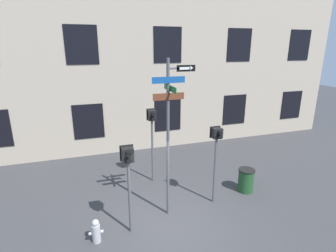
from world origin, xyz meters
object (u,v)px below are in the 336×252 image
at_px(pedestrian_signal_right, 216,146).
at_px(pedestrian_signal_across, 152,127).
at_px(trash_bin, 246,180).
at_px(street_sign_pole, 170,126).
at_px(pedestrian_signal_left, 128,166).
at_px(fire_hydrant, 96,231).

bearing_deg(pedestrian_signal_right, pedestrian_signal_across, 127.34).
xyz_separation_m(pedestrian_signal_right, pedestrian_signal_across, (-1.62, 2.12, 0.19)).
height_order(pedestrian_signal_right, trash_bin, pedestrian_signal_right).
xyz_separation_m(street_sign_pole, pedestrian_signal_left, (-1.35, -0.48, -0.88)).
bearing_deg(pedestrian_signal_across, fire_hydrant, -129.63).
xyz_separation_m(pedestrian_signal_left, pedestrian_signal_across, (1.40, 2.76, 0.20)).
height_order(street_sign_pole, pedestrian_signal_across, street_sign_pole).
bearing_deg(fire_hydrant, trash_bin, 10.76).
bearing_deg(pedestrian_signal_across, pedestrian_signal_left, -116.92).
distance_m(street_sign_pole, pedestrian_signal_left, 1.69).
bearing_deg(fire_hydrant, pedestrian_signal_right, 10.83).
relative_size(pedestrian_signal_across, fire_hydrant, 4.20).
height_order(street_sign_pole, fire_hydrant, street_sign_pole).
bearing_deg(pedestrian_signal_right, fire_hydrant, -169.17).
distance_m(street_sign_pole, pedestrian_signal_across, 2.38).
distance_m(pedestrian_signal_left, trash_bin, 4.88).
bearing_deg(pedestrian_signal_left, pedestrian_signal_right, 11.99).
height_order(pedestrian_signal_across, fire_hydrant, pedestrian_signal_across).
relative_size(street_sign_pole, pedestrian_signal_left, 1.85).
xyz_separation_m(pedestrian_signal_right, trash_bin, (1.48, 0.28, -1.66)).
relative_size(pedestrian_signal_left, pedestrian_signal_right, 0.98).
relative_size(pedestrian_signal_left, trash_bin, 3.04).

